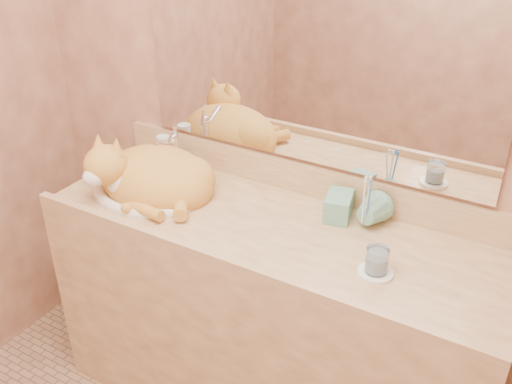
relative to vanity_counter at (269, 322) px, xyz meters
The scene contains 12 objects.
wall_back 0.87m from the vanity_counter, 90.00° to the left, with size 2.40×0.02×2.50m, color brown.
vanity_counter is the anchor object (origin of this frame).
mirror 1.00m from the vanity_counter, 90.00° to the left, with size 1.30×0.02×0.80m, color white.
sink_basin 0.71m from the vanity_counter, behind, with size 0.43×0.36×0.14m, color white, non-canonical shape.
faucet 0.74m from the vanity_counter, 163.83° to the left, with size 0.05×0.13×0.19m, color silver, non-canonical shape.
cat 0.70m from the vanity_counter, behind, with size 0.45×0.37×0.24m, color #C4802D, non-canonical shape.
soap_dispenser 0.56m from the vanity_counter, 30.20° to the left, with size 0.09×0.09×0.19m, color #68A78E.
toothbrush_cup 0.57m from the vanity_counter, 25.08° to the left, with size 0.11×0.11×0.10m, color #68A78E.
toothbrushes 0.63m from the vanity_counter, 25.08° to the left, with size 0.03×0.03×0.20m, color silver, non-canonical shape.
saucer 0.59m from the vanity_counter, 10.33° to the right, with size 0.11×0.11×0.01m, color white.
water_glass 0.62m from the vanity_counter, 10.33° to the right, with size 0.07×0.07×0.08m, color white.
lotion_bottle 0.79m from the vanity_counter, 162.64° to the left, with size 0.05×0.05×0.13m, color silver.
Camera 1 is at (0.77, -0.70, 1.89)m, focal length 40.00 mm.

